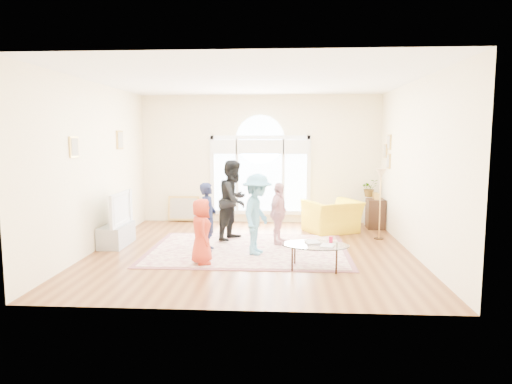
# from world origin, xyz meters

# --- Properties ---
(ground) EXTENTS (6.00, 6.00, 0.00)m
(ground) POSITION_xyz_m (0.00, 0.00, 0.00)
(ground) COLOR #5C3118
(ground) RESTS_ON ground
(room_shell) EXTENTS (6.00, 6.00, 6.00)m
(room_shell) POSITION_xyz_m (0.01, 2.83, 1.57)
(room_shell) COLOR #FDF1C2
(room_shell) RESTS_ON ground
(area_rug) EXTENTS (3.60, 2.60, 0.02)m
(area_rug) POSITION_xyz_m (-0.08, 0.09, 0.01)
(area_rug) COLOR beige
(area_rug) RESTS_ON ground
(rug_border) EXTENTS (3.80, 2.80, 0.01)m
(rug_border) POSITION_xyz_m (-0.08, 0.09, 0.01)
(rug_border) COLOR brown
(rug_border) RESTS_ON ground
(tv_console) EXTENTS (0.45, 1.00, 0.42)m
(tv_console) POSITION_xyz_m (-2.75, 0.30, 0.21)
(tv_console) COLOR #94979C
(tv_console) RESTS_ON ground
(television) EXTENTS (0.18, 1.15, 0.66)m
(television) POSITION_xyz_m (-2.74, 0.30, 0.75)
(television) COLOR black
(television) RESTS_ON tv_console
(coffee_table) EXTENTS (1.19, 0.84, 0.54)m
(coffee_table) POSITION_xyz_m (1.12, -1.13, 0.40)
(coffee_table) COLOR silver
(coffee_table) RESTS_ON ground
(armchair) EXTENTS (1.45, 1.39, 0.73)m
(armchair) POSITION_xyz_m (1.71, 1.83, 0.37)
(armchair) COLOR yellow
(armchair) RESTS_ON ground
(side_cabinet) EXTENTS (0.40, 0.50, 0.70)m
(side_cabinet) POSITION_xyz_m (2.78, 2.36, 0.35)
(side_cabinet) COLOR black
(side_cabinet) RESTS_ON ground
(floor_lamp) EXTENTS (0.28, 0.28, 1.51)m
(floor_lamp) POSITION_xyz_m (2.64, 1.19, 1.28)
(floor_lamp) COLOR black
(floor_lamp) RESTS_ON ground
(plant_pedestal) EXTENTS (0.20, 0.20, 0.70)m
(plant_pedestal) POSITION_xyz_m (2.70, 2.77, 0.35)
(plant_pedestal) COLOR white
(plant_pedestal) RESTS_ON ground
(potted_plant) EXTENTS (0.48, 0.44, 0.43)m
(potted_plant) POSITION_xyz_m (2.70, 2.77, 0.92)
(potted_plant) COLOR #33722D
(potted_plant) RESTS_ON plant_pedestal
(leaning_picture) EXTENTS (0.80, 0.14, 0.62)m
(leaning_picture) POSITION_xyz_m (-1.95, 2.90, 0.00)
(leaning_picture) COLOR tan
(leaning_picture) RESTS_ON ground
(child_red) EXTENTS (0.49, 0.62, 1.12)m
(child_red) POSITION_xyz_m (-0.79, -0.96, 0.58)
(child_red) COLOR red
(child_red) RESTS_ON area_rug
(child_navy) EXTENTS (0.33, 0.49, 1.30)m
(child_navy) POSITION_xyz_m (-0.83, -0.06, 0.67)
(child_navy) COLOR #191F3E
(child_navy) RESTS_ON area_rug
(child_black) EXTENTS (0.90, 0.99, 1.67)m
(child_black) POSITION_xyz_m (-0.44, 0.90, 0.86)
(child_black) COLOR black
(child_black) RESTS_ON area_rug
(child_pink) EXTENTS (0.55, 0.79, 1.24)m
(child_pink) POSITION_xyz_m (0.50, 0.55, 0.64)
(child_pink) COLOR #D89B9F
(child_pink) RESTS_ON area_rug
(child_blue) EXTENTS (0.76, 1.06, 1.49)m
(child_blue) POSITION_xyz_m (0.11, -0.27, 0.76)
(child_blue) COLOR #599FC3
(child_blue) RESTS_ON area_rug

